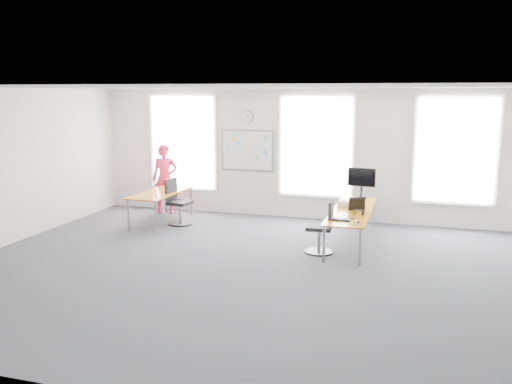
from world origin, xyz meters
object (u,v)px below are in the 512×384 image
(person, at_px, (165,179))
(keyboard, at_px, (340,220))
(headphones, at_px, (358,213))
(chair_left, at_px, (177,204))
(desk_right, at_px, (352,212))
(chair_right, at_px, (323,230))
(desk_left, at_px, (161,194))
(monitor, at_px, (361,180))

(person, xyz_separation_m, keyboard, (4.57, -2.35, -0.15))
(keyboard, height_order, headphones, headphones)
(chair_left, bearing_deg, desk_right, -90.69)
(desk_right, distance_m, keyboard, 0.95)
(person, bearing_deg, desk_right, -37.43)
(chair_right, height_order, headphones, chair_right)
(desk_left, xyz_separation_m, person, (-0.33, 0.88, 0.19))
(chair_left, bearing_deg, headphones, -96.39)
(desk_right, bearing_deg, monitor, 87.74)
(chair_right, distance_m, person, 4.78)
(desk_right, height_order, chair_right, chair_right)
(desk_right, xyz_separation_m, chair_right, (-0.43, -0.77, -0.20))
(chair_right, distance_m, keyboard, 0.45)
(chair_right, relative_size, person, 0.59)
(chair_left, distance_m, monitor, 4.08)
(chair_left, bearing_deg, keyboard, -104.14)
(desk_right, height_order, keyboard, keyboard)
(desk_left, bearing_deg, keyboard, -19.10)
(chair_left, height_order, person, person)
(chair_right, distance_m, headphones, 0.75)
(person, xyz_separation_m, headphones, (4.84, -1.84, -0.11))
(desk_right, bearing_deg, person, 163.28)
(keyboard, bearing_deg, desk_right, 90.27)
(desk_left, xyz_separation_m, keyboard, (4.23, -1.47, 0.04))
(desk_right, height_order, chair_left, chair_left)
(desk_right, xyz_separation_m, keyboard, (-0.10, -0.94, 0.05))
(desk_left, relative_size, chair_left, 1.90)
(desk_right, distance_m, headphones, 0.48)
(desk_left, xyz_separation_m, monitor, (4.38, 0.66, 0.42))
(monitor, bearing_deg, desk_left, -163.88)
(desk_right, distance_m, chair_right, 0.91)
(person, bearing_deg, headphones, -41.56)
(desk_left, distance_m, chair_right, 4.12)
(chair_right, relative_size, headphones, 5.13)
(chair_right, distance_m, monitor, 2.11)
(desk_left, height_order, keyboard, desk_left)
(headphones, xyz_separation_m, monitor, (-0.12, 1.62, 0.34))
(chair_right, bearing_deg, chair_left, -112.29)
(chair_right, xyz_separation_m, chair_left, (-3.49, 1.25, 0.01))
(chair_right, relative_size, chair_left, 0.97)
(headphones, bearing_deg, keyboard, -107.62)
(chair_right, bearing_deg, monitor, 163.53)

